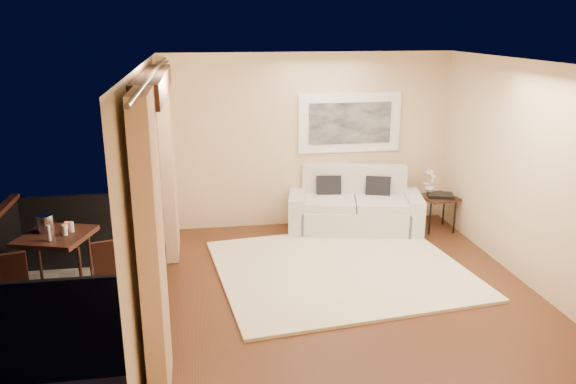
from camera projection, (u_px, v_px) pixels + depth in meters
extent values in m
plane|color=#512B17|center=(347.00, 292.00, 6.77)|extent=(5.00, 5.00, 0.00)
plane|color=white|center=(355.00, 63.00, 5.98)|extent=(5.00, 5.00, 0.00)
plane|color=beige|center=(308.00, 141.00, 8.74)|extent=(4.50, 0.00, 4.50)
plane|color=beige|center=(444.00, 280.00, 4.01)|extent=(4.50, 0.00, 4.50)
plane|color=beige|center=(533.00, 176.00, 6.72)|extent=(0.00, 5.00, 5.00)
plane|color=beige|center=(159.00, 155.00, 7.78)|extent=(0.00, 2.70, 2.70)
plane|color=beige|center=(130.00, 264.00, 4.28)|extent=(0.00, 2.70, 2.70)
plane|color=beige|center=(140.00, 81.00, 5.68)|extent=(0.00, 2.40, 2.40)
cube|color=#331811|center=(152.00, 84.00, 5.71)|extent=(0.28, 2.40, 0.22)
cube|color=#605B56|center=(76.00, 318.00, 6.30)|extent=(1.80, 2.60, 0.12)
cube|color=black|center=(90.00, 231.00, 7.34)|extent=(1.80, 0.06, 1.00)
cube|color=black|center=(40.00, 333.00, 4.94)|extent=(1.80, 0.06, 1.00)
cube|color=#DBAE86|center=(168.00, 162.00, 7.53)|extent=(0.16, 0.75, 2.62)
cube|color=#DBAE86|center=(152.00, 251.00, 4.60)|extent=(0.16, 0.75, 2.62)
cylinder|color=#4C473F|center=(153.00, 73.00, 5.68)|extent=(0.04, 4.80, 0.04)
cube|color=white|center=(350.00, 123.00, 8.73)|extent=(1.62, 0.05, 0.92)
cube|color=black|center=(350.00, 123.00, 8.70)|extent=(1.30, 0.02, 0.64)
cube|color=#FAEEC9|center=(341.00, 269.00, 7.35)|extent=(3.43, 3.07, 0.04)
cube|color=silver|center=(354.00, 218.00, 8.72)|extent=(1.78, 1.19, 0.40)
cube|color=silver|center=(354.00, 189.00, 8.93)|extent=(1.64, 0.55, 0.79)
cube|color=silver|center=(297.00, 211.00, 8.73)|extent=(0.41, 0.89, 0.60)
cube|color=silver|center=(413.00, 213.00, 8.65)|extent=(0.41, 0.89, 0.60)
cube|color=silver|center=(329.00, 202.00, 8.63)|extent=(0.91, 0.91, 0.13)
cube|color=silver|center=(381.00, 203.00, 8.59)|extent=(0.91, 0.91, 0.13)
cube|color=black|center=(329.00, 188.00, 8.79)|extent=(0.40, 0.22, 0.39)
cube|color=black|center=(378.00, 188.00, 8.76)|extent=(0.42, 0.29, 0.39)
cube|color=#331811|center=(438.00, 197.00, 8.67)|extent=(0.61, 0.61, 0.04)
cylinder|color=black|center=(430.00, 219.00, 8.53)|extent=(0.03, 0.03, 0.51)
cylinder|color=black|center=(455.00, 218.00, 8.59)|extent=(0.03, 0.03, 0.51)
cylinder|color=black|center=(420.00, 211.00, 8.90)|extent=(0.03, 0.03, 0.51)
cylinder|color=black|center=(444.00, 209.00, 8.96)|extent=(0.03, 0.03, 0.51)
cube|color=black|center=(440.00, 195.00, 8.63)|extent=(0.44, 0.37, 0.05)
imported|color=white|center=(430.00, 181.00, 8.68)|extent=(0.28, 0.27, 0.44)
cube|color=#331811|center=(56.00, 236.00, 6.31)|extent=(0.89, 0.89, 0.06)
cylinder|color=#331811|center=(26.00, 284.00, 6.12)|extent=(0.04, 0.04, 0.78)
cylinder|color=#331811|center=(82.00, 280.00, 6.21)|extent=(0.04, 0.04, 0.78)
cylinder|color=#331811|center=(40.00, 262.00, 6.66)|extent=(0.04, 0.04, 0.78)
cylinder|color=#331811|center=(91.00, 259.00, 6.75)|extent=(0.04, 0.04, 0.78)
cube|color=#331811|center=(112.00, 275.00, 6.25)|extent=(0.48, 0.48, 0.05)
cube|color=#331811|center=(112.00, 262.00, 6.04)|extent=(0.38, 0.15, 0.51)
cylinder|color=#331811|center=(125.00, 285.00, 6.52)|extent=(0.03, 0.03, 0.40)
cylinder|color=#331811|center=(97.00, 290.00, 6.39)|extent=(0.03, 0.03, 0.40)
cylinder|color=#331811|center=(130.00, 296.00, 6.24)|extent=(0.03, 0.03, 0.40)
cylinder|color=#331811|center=(101.00, 302.00, 6.12)|extent=(0.03, 0.03, 0.40)
cube|color=#331811|center=(8.00, 314.00, 5.35)|extent=(0.52, 0.52, 0.05)
cube|color=#331811|center=(5.00, 281.00, 5.45)|extent=(0.43, 0.15, 0.56)
cylinder|color=#331811|center=(31.00, 341.00, 5.33)|extent=(0.03, 0.03, 0.44)
cylinder|color=#331811|center=(31.00, 324.00, 5.64)|extent=(0.03, 0.03, 0.44)
cylinder|color=white|center=(45.00, 223.00, 6.35)|extent=(0.18, 0.18, 0.20)
cylinder|color=red|center=(67.00, 225.00, 6.49)|extent=(0.06, 0.06, 0.07)
cylinder|color=white|center=(49.00, 233.00, 6.09)|extent=(0.04, 0.04, 0.18)
cylinder|color=white|center=(65.00, 230.00, 6.26)|extent=(0.06, 0.06, 0.12)
cylinder|color=silver|center=(71.00, 227.00, 6.35)|extent=(0.06, 0.06, 0.12)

